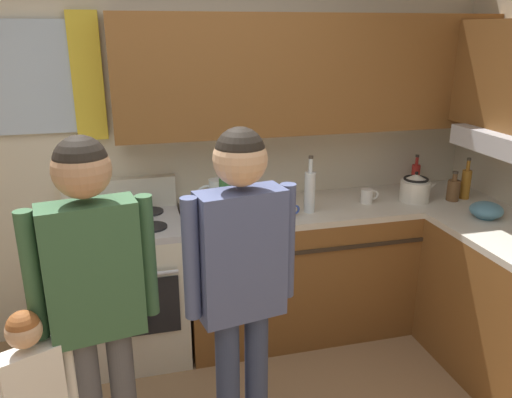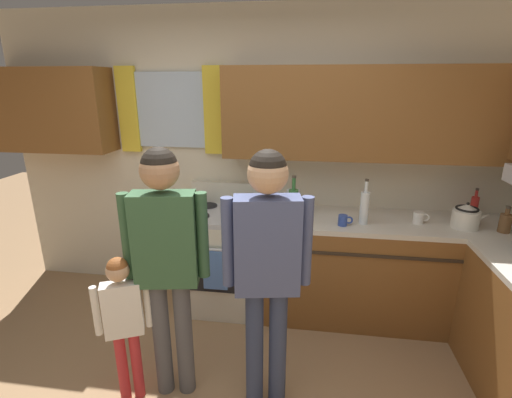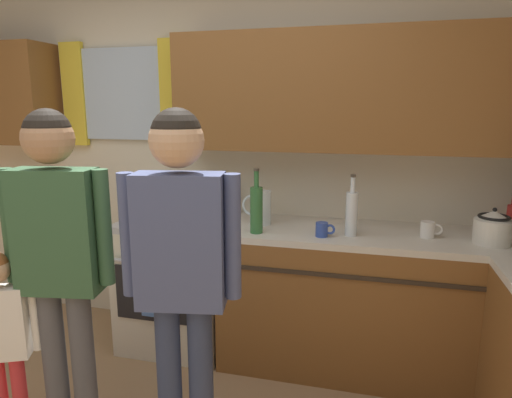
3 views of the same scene
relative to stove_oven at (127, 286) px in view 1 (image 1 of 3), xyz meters
The scene contains 16 objects.
back_wall_unit 1.09m from the stove_oven, 44.75° to the left, with size 4.60×0.42×2.60m.
kitchen_counter_run 1.79m from the stove_oven, 13.73° to the right, with size 2.12×2.07×0.90m.
stove_oven is the anchor object (origin of this frame).
bottle_oil_amber 2.36m from the stove_oven, ahead, with size 0.06×0.06×0.29m.
bottle_wine_green 0.86m from the stove_oven, 17.35° to the right, with size 0.08×0.08×0.39m.
bottle_squat_brown 2.25m from the stove_oven, ahead, with size 0.08×0.08×0.21m.
bottle_sauce_red 2.17m from the stove_oven, ahead, with size 0.06×0.06×0.25m.
bottle_tall_clear 1.30m from the stove_oven, ahead, with size 0.07×0.07×0.37m.
mug_ceramic_white 1.68m from the stove_oven, ahead, with size 0.13×0.08×0.09m.
mug_cobalt_blue 1.13m from the stove_oven, ahead, with size 0.11×0.07×0.08m.
stovetop_kettle 2.01m from the stove_oven, ahead, with size 0.27×0.20×0.21m.
water_pitcher 0.80m from the stove_oven, ahead, with size 0.19×0.11×0.22m.
mixing_bowl 2.29m from the stove_oven, 12.50° to the right, with size 0.20×0.20×0.10m.
adult_holding_child 1.21m from the stove_oven, 95.48° to the right, with size 0.50×0.22×1.64m.
adult_in_plaid 1.31m from the stove_oven, 64.68° to the right, with size 0.50×0.22×1.65m.
small_child 1.23m from the stove_oven, 107.29° to the right, with size 0.31×0.18×1.01m.
Camera 1 is at (-0.12, -1.45, 2.01)m, focal length 35.76 mm.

